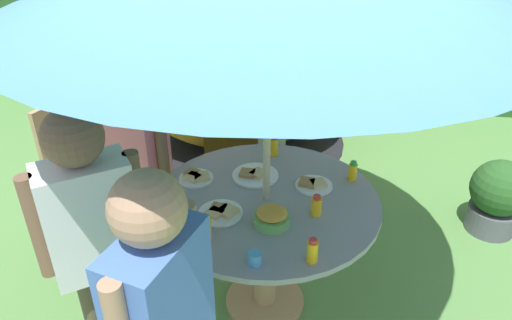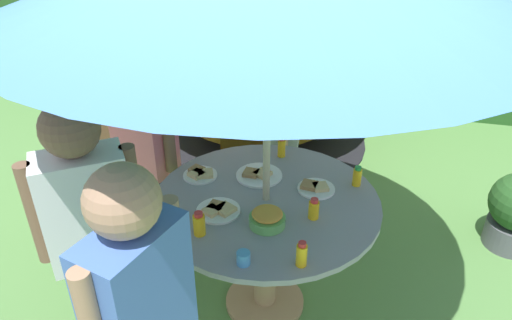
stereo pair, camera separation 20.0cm
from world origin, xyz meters
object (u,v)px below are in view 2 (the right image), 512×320
child_in_blue_shirt (139,294)px  juice_bottle_front_edge (302,255)px  dome_tent (259,69)px  plate_mid_right (316,188)px  wooden_chair (103,158)px  cup_near (243,258)px  juice_bottle_near_left (314,209)px  snack_bowl (267,218)px  plate_near_right (259,175)px  juice_bottle_center_back (282,147)px  child_in_white_shirt (87,209)px  plate_center_front (200,174)px  plate_far_right (218,210)px  juice_bottle_mid_left (199,224)px  juice_bottle_far_left (357,177)px  child_in_grey_shirt (287,109)px  garden_table (266,224)px  child_in_pink_shirt (143,129)px

child_in_blue_shirt → juice_bottle_front_edge: bearing=-31.7°
dome_tent → plate_mid_right: size_ratio=12.03×
wooden_chair → cup_near: wooden_chair is taller
juice_bottle_near_left → snack_bowl: bearing=-152.4°
juice_bottle_near_left → juice_bottle_front_edge: juice_bottle_front_edge is taller
plate_near_right → juice_bottle_center_back: juice_bottle_center_back is taller
child_in_white_shirt → juice_bottle_center_back: size_ratio=11.30×
juice_bottle_front_edge → juice_bottle_center_back: bearing=106.2°
juice_bottle_front_edge → plate_center_front: bearing=139.0°
wooden_chair → plate_mid_right: (1.44, -0.30, 0.19)m
wooden_chair → plate_far_right: 1.19m
child_in_blue_shirt → plate_mid_right: 1.17m
juice_bottle_mid_left → juice_bottle_far_left: bearing=40.9°
dome_tent → juice_bottle_far_left: bearing=-73.1°
dome_tent → plate_near_right: size_ratio=9.35×
dome_tent → child_in_grey_shirt: dome_tent is taller
juice_bottle_front_edge → child_in_grey_shirt: bearing=102.9°
child_in_white_shirt → cup_near: size_ratio=23.51×
dome_tent → plate_near_right: (0.43, -1.82, 0.06)m
juice_bottle_near_left → juice_bottle_far_left: juice_bottle_far_left is taller
wooden_chair → plate_far_right: bearing=-101.0°
plate_near_right → child_in_blue_shirt: bearing=-98.6°
wooden_chair → garden_table: bearing=-90.0°
juice_bottle_far_left → juice_bottle_mid_left: bearing=-139.1°
snack_bowl → juice_bottle_center_back: juice_bottle_center_back is taller
child_in_blue_shirt → juice_bottle_near_left: 0.96m
wooden_chair → plate_mid_right: wooden_chair is taller
plate_center_front → juice_bottle_front_edge: juice_bottle_front_edge is taller
garden_table → plate_near_right: 0.28m
child_in_grey_shirt → child_in_pink_shirt: child_in_pink_shirt is taller
plate_mid_right → juice_bottle_near_left: (0.02, -0.25, 0.04)m
wooden_chair → juice_bottle_mid_left: size_ratio=8.41×
child_in_grey_shirt → juice_bottle_front_edge: size_ratio=10.55×
snack_bowl → juice_bottle_far_left: size_ratio=1.52×
dome_tent → juice_bottle_far_left: (0.96, -1.77, 0.10)m
plate_mid_right → juice_bottle_mid_left: juice_bottle_mid_left is taller
plate_near_right → cup_near: bearing=-81.9°
child_in_pink_shirt → child_in_white_shirt: 0.81m
plate_near_right → cup_near: 0.70m
child_in_blue_shirt → cup_near: (0.27, 0.41, -0.14)m
wooden_chair → juice_bottle_front_edge: bearing=-101.0°
garden_table → dome_tent: dome_tent is taller
garden_table → juice_bottle_near_left: 0.35m
snack_bowl → plate_mid_right: (0.18, 0.35, -0.03)m
child_in_grey_shirt → plate_near_right: child_in_grey_shirt is taller
child_in_pink_shirt → snack_bowl: 1.01m
plate_far_right → child_in_grey_shirt: bearing=83.2°
dome_tent → child_in_blue_shirt: child_in_blue_shirt is taller
child_in_grey_shirt → cup_near: size_ratio=21.15×
juice_bottle_near_left → wooden_chair: bearing=159.5°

